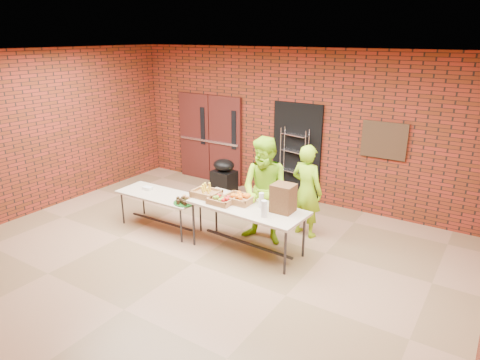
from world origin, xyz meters
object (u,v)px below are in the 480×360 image
wire_rack (294,165)px  covered_grill (224,179)px  coffee_dispenser (283,198)px  volunteer_man (266,191)px  volunteer_woman (307,191)px  table_right (247,210)px  table_left (160,197)px

wire_rack → covered_grill: bearing=-140.5°
coffee_dispenser → volunteer_man: 0.61m
wire_rack → volunteer_woman: (0.94, -1.40, 0.04)m
volunteer_woman → table_right: bearing=74.4°
covered_grill → volunteer_woman: volunteer_woman is taller
volunteer_man → table_right: bearing=-105.0°
volunteer_woman → wire_rack: bearing=-45.4°
wire_rack → table_left: size_ratio=0.97×
table_right → volunteer_woman: size_ratio=1.20×
table_left → covered_grill: covered_grill is taller
wire_rack → table_right: size_ratio=0.79×
wire_rack → coffee_dispenser: 2.58m
coffee_dispenser → wire_rack: bearing=112.3°
table_right → covered_grill: (-1.72, 1.80, -0.29)m
table_right → volunteer_woman: bearing=66.8°
wire_rack → volunteer_man: size_ratio=0.85×
wire_rack → coffee_dispenser: size_ratio=3.54×
covered_grill → volunteer_woman: (2.27, -0.71, 0.39)m
table_left → coffee_dispenser: (2.42, 0.21, 0.42)m
table_left → covered_grill: (0.12, 1.89, -0.17)m
table_right → covered_grill: size_ratio=2.26×
table_right → covered_grill: covered_grill is taller
covered_grill → volunteer_man: volunteer_man is taller
table_right → volunteer_man: (0.08, 0.47, 0.19)m
coffee_dispenser → covered_grill: coffee_dispenser is taller
table_left → table_right: (1.84, 0.09, 0.12)m
table_right → table_left: bearing=-173.9°
wire_rack → table_right: (0.39, -2.50, -0.06)m
table_left → volunteer_woman: volunteer_woman is taller
covered_grill → volunteer_woman: 2.41m
volunteer_man → covered_grill: bearing=138.6°
table_left → volunteer_woman: 2.68m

